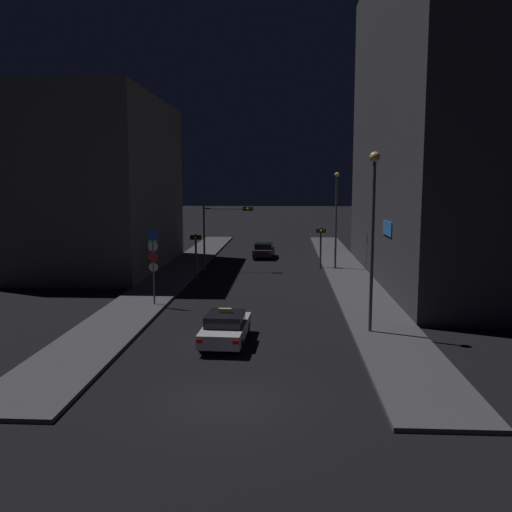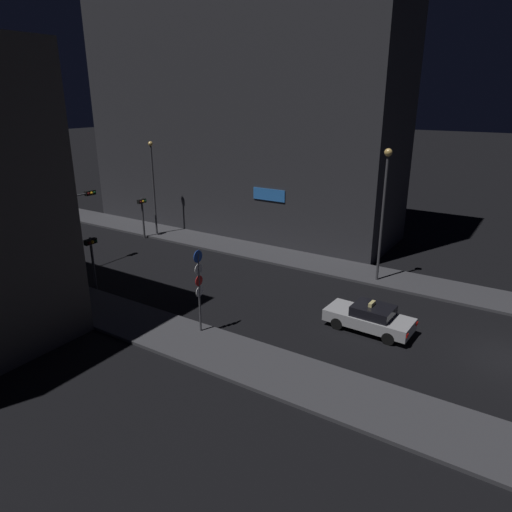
{
  "view_description": "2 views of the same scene",
  "coord_description": "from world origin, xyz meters",
  "px_view_note": "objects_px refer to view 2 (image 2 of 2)",
  "views": [
    {
      "loc": [
        1.89,
        -17.09,
        7.13
      ],
      "look_at": [
        0.11,
        15.16,
        2.79
      ],
      "focal_mm": 38.49,
      "sensor_mm": 36.0,
      "label": 1
    },
    {
      "loc": [
        -21.89,
        -0.09,
        11.5
      ],
      "look_at": [
        1.11,
        14.64,
        2.0
      ],
      "focal_mm": 32.55,
      "sensor_mm": 36.0,
      "label": 2
    }
  ],
  "objects_px": {
    "traffic_light_overhead": "(67,216)",
    "traffic_light_left_kerb": "(92,252)",
    "far_car": "(45,232)",
    "street_lamp_far_block": "(153,180)",
    "taxi": "(370,318)",
    "sign_pole_left": "(199,284)",
    "traffic_light_right_kerb": "(143,210)",
    "street_lamp_near_block": "(384,197)"
  },
  "relations": [
    {
      "from": "traffic_light_left_kerb",
      "to": "street_lamp_far_block",
      "type": "distance_m",
      "value": 12.13
    },
    {
      "from": "far_car",
      "to": "street_lamp_near_block",
      "type": "relative_size",
      "value": 0.54
    },
    {
      "from": "taxi",
      "to": "street_lamp_far_block",
      "type": "distance_m",
      "value": 22.82
    },
    {
      "from": "far_car",
      "to": "traffic_light_overhead",
      "type": "relative_size",
      "value": 0.85
    },
    {
      "from": "traffic_light_overhead",
      "to": "taxi",
      "type": "bearing_deg",
      "value": -83.09
    },
    {
      "from": "sign_pole_left",
      "to": "street_lamp_far_block",
      "type": "xyz_separation_m",
      "value": [
        11.65,
        14.34,
        2.01
      ]
    },
    {
      "from": "traffic_light_overhead",
      "to": "street_lamp_near_block",
      "type": "relative_size",
      "value": 0.63
    },
    {
      "from": "taxi",
      "to": "street_lamp_near_block",
      "type": "height_order",
      "value": "street_lamp_near_block"
    },
    {
      "from": "traffic_light_left_kerb",
      "to": "traffic_light_right_kerb",
      "type": "relative_size",
      "value": 0.98
    },
    {
      "from": "far_car",
      "to": "street_lamp_near_block",
      "type": "distance_m",
      "value": 27.42
    },
    {
      "from": "sign_pole_left",
      "to": "traffic_light_right_kerb",
      "type": "bearing_deg",
      "value": 54.39
    },
    {
      "from": "street_lamp_near_block",
      "to": "street_lamp_far_block",
      "type": "bearing_deg",
      "value": 89.76
    },
    {
      "from": "traffic_light_left_kerb",
      "to": "street_lamp_far_block",
      "type": "bearing_deg",
      "value": 25.81
    },
    {
      "from": "traffic_light_left_kerb",
      "to": "traffic_light_right_kerb",
      "type": "distance_m",
      "value": 10.96
    },
    {
      "from": "taxi",
      "to": "far_car",
      "type": "bearing_deg",
      "value": 88.87
    },
    {
      "from": "traffic_light_right_kerb",
      "to": "street_lamp_far_block",
      "type": "bearing_deg",
      "value": -11.88
    },
    {
      "from": "taxi",
      "to": "traffic_light_overhead",
      "type": "distance_m",
      "value": 20.78
    },
    {
      "from": "sign_pole_left",
      "to": "street_lamp_near_block",
      "type": "bearing_deg",
      "value": -24.34
    },
    {
      "from": "traffic_light_left_kerb",
      "to": "sign_pole_left",
      "type": "bearing_deg",
      "value": -95.83
    },
    {
      "from": "far_car",
      "to": "sign_pole_left",
      "type": "distance_m",
      "value": 21.85
    },
    {
      "from": "traffic_light_overhead",
      "to": "sign_pole_left",
      "type": "height_order",
      "value": "traffic_light_overhead"
    },
    {
      "from": "taxi",
      "to": "traffic_light_left_kerb",
      "type": "relative_size",
      "value": 1.34
    },
    {
      "from": "street_lamp_near_block",
      "to": "traffic_light_right_kerb",
      "type": "bearing_deg",
      "value": 93.24
    },
    {
      "from": "traffic_light_overhead",
      "to": "street_lamp_near_block",
      "type": "xyz_separation_m",
      "value": [
        9.12,
        -18.55,
        1.75
      ]
    },
    {
      "from": "street_lamp_near_block",
      "to": "street_lamp_far_block",
      "type": "relative_size",
      "value": 1.07
    },
    {
      "from": "taxi",
      "to": "traffic_light_right_kerb",
      "type": "height_order",
      "value": "traffic_light_right_kerb"
    },
    {
      "from": "traffic_light_overhead",
      "to": "traffic_light_left_kerb",
      "type": "height_order",
      "value": "traffic_light_overhead"
    },
    {
      "from": "taxi",
      "to": "sign_pole_left",
      "type": "xyz_separation_m",
      "value": [
        -4.92,
        7.09,
        2.02
      ]
    },
    {
      "from": "traffic_light_overhead",
      "to": "sign_pole_left",
      "type": "xyz_separation_m",
      "value": [
        -2.45,
        -13.32,
        -1.07
      ]
    },
    {
      "from": "traffic_light_overhead",
      "to": "street_lamp_far_block",
      "type": "distance_m",
      "value": 9.31
    },
    {
      "from": "sign_pole_left",
      "to": "street_lamp_near_block",
      "type": "relative_size",
      "value": 0.52
    },
    {
      "from": "far_car",
      "to": "traffic_light_left_kerb",
      "type": "distance_m",
      "value": 12.85
    },
    {
      "from": "taxi",
      "to": "traffic_light_overhead",
      "type": "bearing_deg",
      "value": 96.91
    },
    {
      "from": "taxi",
      "to": "sign_pole_left",
      "type": "relative_size",
      "value": 1.05
    },
    {
      "from": "traffic_light_left_kerb",
      "to": "sign_pole_left",
      "type": "height_order",
      "value": "sign_pole_left"
    },
    {
      "from": "far_car",
      "to": "traffic_light_right_kerb",
      "type": "relative_size",
      "value": 1.31
    },
    {
      "from": "traffic_light_right_kerb",
      "to": "street_lamp_near_block",
      "type": "height_order",
      "value": "street_lamp_near_block"
    },
    {
      "from": "taxi",
      "to": "sign_pole_left",
      "type": "distance_m",
      "value": 8.86
    },
    {
      "from": "taxi",
      "to": "street_lamp_far_block",
      "type": "bearing_deg",
      "value": 72.56
    },
    {
      "from": "far_car",
      "to": "street_lamp_far_block",
      "type": "xyz_separation_m",
      "value": [
        6.18,
        -6.71,
        4.03
      ]
    },
    {
      "from": "traffic_light_overhead",
      "to": "traffic_light_left_kerb",
      "type": "distance_m",
      "value": 4.64
    },
    {
      "from": "traffic_light_overhead",
      "to": "traffic_light_left_kerb",
      "type": "bearing_deg",
      "value": -110.03
    }
  ]
}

